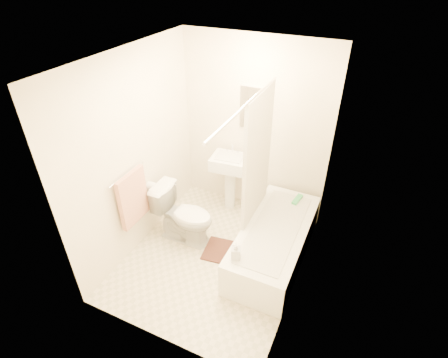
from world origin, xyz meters
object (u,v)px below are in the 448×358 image
at_px(sink, 230,180).
at_px(bathtub, 274,242).
at_px(bath_mat, 227,252).
at_px(soap_bottle, 236,251).
at_px(toilet, 184,215).

xyz_separation_m(sink, bathtub, (0.89, -0.68, -0.24)).
bearing_deg(bath_mat, soap_bottle, -55.31).
height_order(bath_mat, soap_bottle, soap_bottle).
relative_size(toilet, bathtub, 0.47).
xyz_separation_m(bath_mat, soap_bottle, (0.31, -0.44, 0.55)).
height_order(toilet, sink, sink).
xyz_separation_m(toilet, soap_bottle, (0.90, -0.47, 0.19)).
bearing_deg(bath_mat, toilet, 177.41).
bearing_deg(toilet, soap_bottle, -117.45).
relative_size(sink, soap_bottle, 4.47).
height_order(sink, bath_mat, sink).
height_order(bathtub, soap_bottle, soap_bottle).
bearing_deg(toilet, sink, -16.65).
distance_m(sink, soap_bottle, 1.46).
xyz_separation_m(sink, bath_mat, (0.35, -0.86, -0.46)).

